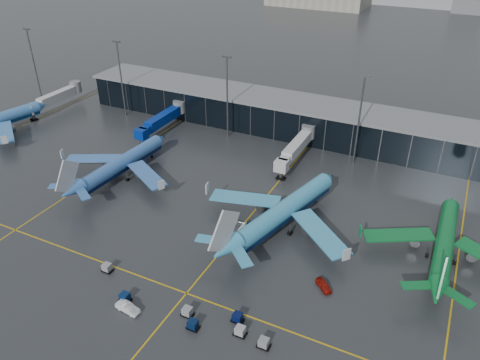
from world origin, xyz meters
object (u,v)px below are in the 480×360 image
at_px(airliner_arkefly, 122,155).
at_px(mobile_airstair, 244,229).
at_px(airliner_klm_near, 286,200).
at_px(baggage_carts, 190,312).
at_px(service_van_white, 128,308).
at_px(service_van_red, 324,285).
at_px(airliner_aer_lingus, 447,232).

distance_m(airliner_arkefly, mobile_airstair, 41.27).
height_order(airliner_klm_near, mobile_airstair, airliner_klm_near).
bearing_deg(airliner_klm_near, baggage_carts, -84.00).
relative_size(mobile_airstair, service_van_white, 0.72).
relative_size(airliner_klm_near, service_van_red, 10.42).
bearing_deg(airliner_arkefly, service_van_red, -13.42).
bearing_deg(airliner_aer_lingus, service_van_red, -133.96).
xyz_separation_m(airliner_arkefly, airliner_klm_near, (47.18, -2.41, 0.66)).
distance_m(baggage_carts, mobile_airstair, 26.53).
relative_size(airliner_aer_lingus, baggage_carts, 1.03).
distance_m(service_van_red, service_van_white, 36.45).
xyz_separation_m(airliner_klm_near, service_van_white, (-15.61, -36.69, -6.04)).
bearing_deg(airliner_aer_lingus, service_van_white, -140.39).
height_order(baggage_carts, mobile_airstair, mobile_airstair).
bearing_deg(mobile_airstair, service_van_white, -108.02).
bearing_deg(service_van_white, airliner_klm_near, -17.16).
relative_size(mobile_airstair, service_van_red, 0.81).
xyz_separation_m(baggage_carts, service_van_white, (-10.63, -4.05, 0.03)).
bearing_deg(mobile_airstair, service_van_red, -26.43).
bearing_deg(airliner_klm_near, airliner_aer_lingus, 22.41).
distance_m(airliner_aer_lingus, mobile_airstair, 42.09).
distance_m(airliner_arkefly, service_van_red, 64.15).
height_order(airliner_arkefly, service_van_white, airliner_arkefly).
relative_size(airliner_arkefly, baggage_carts, 1.07).
xyz_separation_m(airliner_aer_lingus, mobile_airstair, (-40.37, -10.72, -5.18)).
bearing_deg(service_van_white, mobile_airstair, -9.57).
xyz_separation_m(airliner_aer_lingus, baggage_carts, (-38.16, -37.16, -5.19)).
bearing_deg(baggage_carts, airliner_arkefly, 140.28).
relative_size(airliner_aer_lingus, service_van_white, 8.04).
relative_size(airliner_arkefly, mobile_airstair, 11.65).
height_order(airliner_arkefly, service_van_red, airliner_arkefly).
bearing_deg(airliner_klm_near, mobile_airstair, -124.48).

